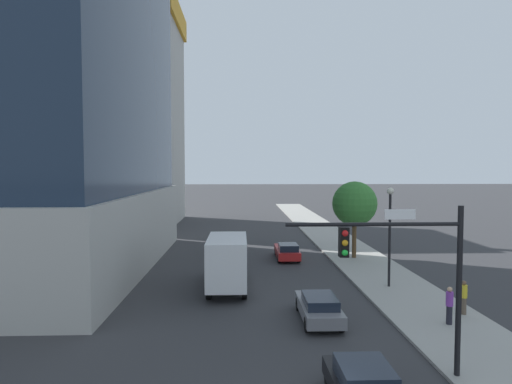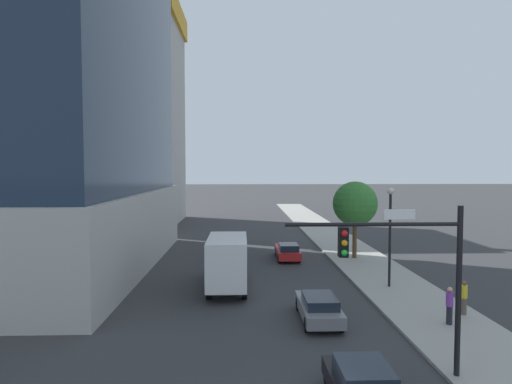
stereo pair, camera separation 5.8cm
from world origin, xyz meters
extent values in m
cube|color=#9E9B93|center=(8.13, 20.00, 0.07)|extent=(4.95, 120.00, 0.15)
cube|color=#B2AFA8|center=(-18.27, 21.74, 2.91)|extent=(19.41, 26.65, 5.82)
cube|color=#B2AFA8|center=(-17.18, 50.53, 15.10)|extent=(13.31, 14.26, 30.20)
cube|color=gold|center=(-17.18, 50.53, 28.70)|extent=(14.11, 15.11, 3.00)
cube|color=gold|center=(-13.19, 46.25, 19.24)|extent=(0.90, 0.90, 38.47)
cylinder|color=black|center=(6.05, 3.72, 3.22)|extent=(0.20, 0.20, 6.14)
cylinder|color=black|center=(2.94, 3.72, 5.64)|extent=(6.23, 0.14, 0.14)
cube|color=black|center=(1.88, 3.72, 5.02)|extent=(0.32, 0.36, 1.05)
sphere|color=red|center=(1.88, 3.53, 5.36)|extent=(0.22, 0.22, 0.22)
sphere|color=orange|center=(1.88, 3.53, 5.02)|extent=(0.22, 0.22, 0.22)
sphere|color=green|center=(1.88, 3.53, 4.68)|extent=(0.22, 0.22, 0.22)
cube|color=white|center=(3.87, 3.72, 5.99)|extent=(1.10, 0.04, 0.36)
cylinder|color=black|center=(7.63, 15.61, 3.08)|extent=(0.16, 0.16, 5.87)
sphere|color=silver|center=(7.63, 15.61, 6.20)|extent=(0.44, 0.44, 0.44)
cylinder|color=brown|center=(7.73, 24.56, 1.72)|extent=(0.36, 0.36, 3.15)
sphere|color=#387F33|center=(7.73, 24.56, 4.69)|extent=(3.70, 3.70, 3.70)
cube|color=slate|center=(2.13, 9.97, 0.60)|extent=(1.82, 4.55, 0.59)
cube|color=#19212D|center=(2.13, 9.59, 1.13)|extent=(1.53, 2.29, 0.46)
cylinder|color=black|center=(1.33, 11.52, 0.36)|extent=(0.22, 0.71, 0.71)
cylinder|color=black|center=(2.94, 11.52, 0.36)|extent=(0.22, 0.71, 0.71)
cylinder|color=black|center=(1.33, 8.42, 0.36)|extent=(0.22, 0.71, 0.71)
cylinder|color=black|center=(2.94, 8.42, 0.36)|extent=(0.22, 0.71, 0.71)
cube|color=red|center=(2.13, 25.03, 0.57)|extent=(1.81, 4.73, 0.64)
cube|color=#19212D|center=(2.13, 24.03, 1.15)|extent=(1.52, 2.02, 0.52)
cylinder|color=black|center=(1.34, 26.64, 0.30)|extent=(0.22, 0.61, 0.61)
cylinder|color=black|center=(2.93, 26.64, 0.30)|extent=(0.22, 0.61, 0.61)
cylinder|color=black|center=(1.34, 23.42, 0.30)|extent=(0.22, 0.61, 0.61)
cylinder|color=black|center=(2.93, 23.42, 0.30)|extent=(0.22, 0.61, 0.61)
cube|color=#B7B7BC|center=(-2.58, 27.83, 0.56)|extent=(1.90, 4.77, 0.56)
cube|color=#19212D|center=(-2.58, 26.72, 1.09)|extent=(1.60, 2.43, 0.51)
cylinder|color=black|center=(-3.42, 29.45, 0.33)|extent=(0.22, 0.66, 0.66)
cylinder|color=black|center=(-1.74, 29.45, 0.33)|extent=(0.22, 0.66, 0.66)
cylinder|color=black|center=(-3.42, 26.21, 0.33)|extent=(0.22, 0.66, 0.66)
cylinder|color=black|center=(-1.74, 26.21, 0.33)|extent=(0.22, 0.66, 0.66)
cube|color=#19212D|center=(2.13, 1.83, 1.17)|extent=(1.61, 1.99, 0.57)
cylinder|color=black|center=(1.29, 3.18, 0.34)|extent=(0.22, 0.68, 0.68)
cylinder|color=black|center=(2.98, 3.18, 0.34)|extent=(0.22, 0.68, 0.68)
cube|color=silver|center=(-2.58, 18.80, 1.63)|extent=(2.35, 2.08, 2.02)
cube|color=white|center=(-2.58, 15.01, 2.01)|extent=(2.35, 5.19, 2.79)
cylinder|color=black|center=(-3.61, 18.80, 0.52)|extent=(0.30, 1.04, 1.04)
cylinder|color=black|center=(-1.55, 18.80, 0.52)|extent=(0.30, 1.04, 1.04)
cylinder|color=black|center=(-3.61, 13.71, 0.52)|extent=(0.30, 1.04, 1.04)
cylinder|color=black|center=(-1.55, 13.71, 0.52)|extent=(0.30, 1.04, 1.04)
cylinder|color=black|center=(8.23, 8.83, 0.59)|extent=(0.28, 0.28, 0.88)
cylinder|color=purple|center=(8.23, 8.83, 1.38)|extent=(0.34, 0.34, 0.68)
sphere|color=tan|center=(8.23, 8.83, 1.84)|extent=(0.24, 0.24, 0.24)
cylinder|color=brown|center=(9.64, 10.21, 0.58)|extent=(0.28, 0.28, 0.85)
cylinder|color=gold|center=(9.64, 10.21, 1.33)|extent=(0.34, 0.34, 0.66)
sphere|color=brown|center=(9.64, 10.21, 1.77)|extent=(0.23, 0.23, 0.23)
camera|label=1|loc=(-1.74, -11.44, 7.61)|focal=30.73mm
camera|label=2|loc=(-1.68, -11.45, 7.61)|focal=30.73mm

